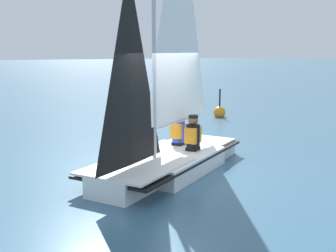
{
  "coord_description": "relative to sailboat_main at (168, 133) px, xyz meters",
  "views": [
    {
      "loc": [
        -7.6,
        4.25,
        2.53
      ],
      "look_at": [
        0.0,
        0.0,
        0.98
      ],
      "focal_mm": 45.0,
      "sensor_mm": 36.0,
      "label": 1
    }
  ],
  "objects": [
    {
      "name": "buoy_marker",
      "position": [
        5.7,
        -5.5,
        -0.64
      ],
      "size": [
        0.48,
        0.48,
        1.17
      ],
      "color": "orange",
      "rests_on": "ground_plane"
    },
    {
      "name": "sailor_helm",
      "position": [
        0.01,
        -0.63,
        -0.19
      ],
      "size": [
        0.41,
        0.43,
        1.16
      ],
      "rotation": [
        0.0,
        0.0,
        2.12
      ],
      "color": "black",
      "rests_on": "ground_plane"
    },
    {
      "name": "sailboat_main",
      "position": [
        0.0,
        0.0,
        0.0
      ],
      "size": [
        3.66,
        4.55,
        6.05
      ],
      "rotation": [
        0.0,
        0.0,
        2.12
      ],
      "color": "white",
      "rests_on": "ground_plane"
    },
    {
      "name": "ground_plane",
      "position": [
        -0.01,
        0.01,
        -0.82
      ],
      "size": [
        260.0,
        260.0,
        0.0
      ],
      "primitive_type": "plane",
      "color": "#38607A"
    },
    {
      "name": "sailor_crew",
      "position": [
        0.64,
        -0.63,
        -0.19
      ],
      "size": [
        0.41,
        0.43,
        1.16
      ],
      "rotation": [
        0.0,
        0.0,
        2.12
      ],
      "color": "black",
      "rests_on": "ground_plane"
    }
  ]
}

